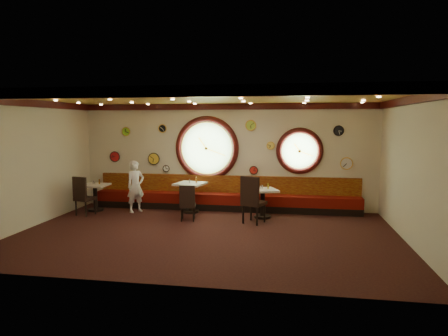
% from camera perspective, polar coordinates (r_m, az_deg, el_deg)
% --- Properties ---
extents(floor, '(9.00, 6.00, 0.00)m').
position_cam_1_polar(floor, '(9.57, -2.58, -9.47)').
color(floor, black).
rests_on(floor, ground).
extents(ceiling, '(9.00, 6.00, 0.02)m').
position_cam_1_polar(ceiling, '(9.22, -2.68, 10.03)').
color(ceiling, gold).
rests_on(ceiling, wall_back).
extents(wall_back, '(9.00, 0.02, 3.20)m').
position_cam_1_polar(wall_back, '(12.19, 0.32, 1.64)').
color(wall_back, beige).
rests_on(wall_back, floor).
extents(wall_front, '(9.00, 0.02, 3.20)m').
position_cam_1_polar(wall_front, '(6.38, -8.27, -2.86)').
color(wall_front, beige).
rests_on(wall_front, floor).
extents(wall_left, '(0.02, 6.00, 3.20)m').
position_cam_1_polar(wall_left, '(11.10, -25.98, 0.51)').
color(wall_left, beige).
rests_on(wall_left, floor).
extents(wall_right, '(0.02, 6.00, 3.20)m').
position_cam_1_polar(wall_right, '(9.41, 25.24, -0.41)').
color(wall_right, beige).
rests_on(wall_right, floor).
extents(molding_back, '(9.00, 0.10, 0.18)m').
position_cam_1_polar(molding_back, '(12.11, 0.28, 8.76)').
color(molding_back, '#390C0A').
rests_on(molding_back, wall_back).
extents(molding_front, '(9.00, 0.10, 0.18)m').
position_cam_1_polar(molding_front, '(6.36, -8.36, 10.76)').
color(molding_front, '#390C0A').
rests_on(molding_front, wall_back).
extents(molding_left, '(0.10, 6.00, 0.18)m').
position_cam_1_polar(molding_left, '(11.04, -26.16, 8.33)').
color(molding_left, '#390C0A').
rests_on(molding_left, wall_back).
extents(molding_right, '(0.10, 6.00, 0.18)m').
position_cam_1_polar(molding_right, '(9.36, 25.40, 8.82)').
color(molding_right, '#390C0A').
rests_on(molding_right, wall_back).
extents(banquette_base, '(8.00, 0.55, 0.20)m').
position_cam_1_polar(banquette_base, '(12.14, 0.10, -5.54)').
color(banquette_base, black).
rests_on(banquette_base, floor).
extents(banquette_seat, '(8.00, 0.55, 0.30)m').
position_cam_1_polar(banquette_seat, '(12.09, 0.10, -4.38)').
color(banquette_seat, '#5A0B07').
rests_on(banquette_seat, banquette_base).
extents(banquette_back, '(8.00, 0.10, 0.55)m').
position_cam_1_polar(banquette_back, '(12.24, 0.27, -2.35)').
color(banquette_back, '#630F07').
rests_on(banquette_back, wall_back).
extents(porthole_left_glass, '(1.66, 0.02, 1.66)m').
position_cam_1_polar(porthole_left_glass, '(12.28, -2.45, 2.84)').
color(porthole_left_glass, '#93C677').
rests_on(porthole_left_glass, wall_back).
extents(porthole_left_frame, '(1.98, 0.18, 1.98)m').
position_cam_1_polar(porthole_left_frame, '(12.26, -2.47, 2.84)').
color(porthole_left_frame, '#390C0A').
rests_on(porthole_left_frame, wall_back).
extents(porthole_left_ring, '(1.61, 0.03, 1.61)m').
position_cam_1_polar(porthole_left_ring, '(12.23, -2.50, 2.83)').
color(porthole_left_ring, gold).
rests_on(porthole_left_ring, wall_back).
extents(porthole_right_glass, '(1.10, 0.02, 1.10)m').
position_cam_1_polar(porthole_right_glass, '(12.02, 10.73, 2.42)').
color(porthole_right_glass, '#93C677').
rests_on(porthole_right_glass, wall_back).
extents(porthole_right_frame, '(1.38, 0.18, 1.38)m').
position_cam_1_polar(porthole_right_frame, '(12.01, 10.73, 2.41)').
color(porthole_right_frame, '#390C0A').
rests_on(porthole_right_frame, wall_back).
extents(porthole_right_ring, '(1.09, 0.03, 1.09)m').
position_cam_1_polar(porthole_right_ring, '(11.98, 10.74, 2.40)').
color(porthole_right_ring, gold).
rests_on(porthole_right_ring, wall_back).
extents(wall_clock_0, '(0.36, 0.03, 0.36)m').
position_cam_1_polar(wall_clock_0, '(12.73, -9.99, 1.30)').
color(wall_clock_0, yellow).
rests_on(wall_clock_0, wall_back).
extents(wall_clock_1, '(0.24, 0.03, 0.24)m').
position_cam_1_polar(wall_clock_1, '(12.59, -8.78, 5.59)').
color(wall_clock_1, black).
rests_on(wall_clock_1, wall_back).
extents(wall_clock_2, '(0.24, 0.03, 0.24)m').
position_cam_1_polar(wall_clock_2, '(12.09, 4.27, -0.32)').
color(wall_clock_2, red).
rests_on(wall_clock_2, wall_back).
extents(wall_clock_3, '(0.30, 0.03, 0.30)m').
position_cam_1_polar(wall_clock_3, '(12.01, 3.84, 6.09)').
color(wall_clock_3, '#AACD40').
rests_on(wall_clock_3, wall_back).
extents(wall_clock_4, '(0.32, 0.03, 0.32)m').
position_cam_1_polar(wall_clock_4, '(13.22, -15.32, 1.57)').
color(wall_clock_4, red).
rests_on(wall_clock_4, wall_back).
extents(wall_clock_5, '(0.34, 0.03, 0.34)m').
position_cam_1_polar(wall_clock_5, '(12.12, 17.09, 0.62)').
color(wall_clock_5, white).
rests_on(wall_clock_5, wall_back).
extents(wall_clock_6, '(0.20, 0.03, 0.20)m').
position_cam_1_polar(wall_clock_6, '(12.63, -8.25, -0.08)').
color(wall_clock_6, white).
rests_on(wall_clock_6, wall_back).
extents(wall_clock_7, '(0.28, 0.03, 0.28)m').
position_cam_1_polar(wall_clock_7, '(12.04, 16.06, 5.14)').
color(wall_clock_7, black).
rests_on(wall_clock_7, wall_back).
extents(wall_clock_8, '(0.26, 0.03, 0.26)m').
position_cam_1_polar(wall_clock_8, '(13.01, -13.82, 5.07)').
color(wall_clock_8, '#86D32A').
rests_on(wall_clock_8, wall_back).
extents(wall_clock_9, '(0.22, 0.03, 0.22)m').
position_cam_1_polar(wall_clock_9, '(11.99, 6.68, 3.19)').
color(wall_clock_9, '#F3D251').
rests_on(wall_clock_9, wall_back).
extents(table_a, '(0.74, 0.74, 0.80)m').
position_cam_1_polar(table_a, '(12.55, -17.92, -3.57)').
color(table_a, black).
rests_on(table_a, floor).
extents(table_b, '(0.95, 0.95, 0.88)m').
position_cam_1_polar(table_b, '(11.78, -4.84, -3.68)').
color(table_b, black).
rests_on(table_b, floor).
extents(table_c, '(0.96, 0.96, 0.81)m').
position_cam_1_polar(table_c, '(11.12, 5.55, -4.53)').
color(table_c, black).
rests_on(table_c, floor).
extents(chair_a, '(0.58, 0.58, 0.69)m').
position_cam_1_polar(chair_a, '(11.99, -19.56, -3.44)').
color(chair_a, black).
rests_on(chair_a, floor).
extents(chair_b, '(0.48, 0.48, 0.61)m').
position_cam_1_polar(chair_b, '(10.73, -5.23, -4.65)').
color(chair_b, black).
rests_on(chair_b, floor).
extents(chair_c, '(0.70, 0.70, 0.78)m').
position_cam_1_polar(chair_c, '(10.41, 4.02, -4.10)').
color(chair_c, black).
rests_on(chair_c, floor).
extents(condiment_a_salt, '(0.04, 0.04, 0.11)m').
position_cam_1_polar(condiment_a_salt, '(12.52, -18.19, -1.98)').
color(condiment_a_salt, silver).
rests_on(condiment_a_salt, table_a).
extents(condiment_b_salt, '(0.03, 0.03, 0.09)m').
position_cam_1_polar(condiment_b_salt, '(11.83, -4.95, -1.82)').
color(condiment_b_salt, '#BCBCC1').
rests_on(condiment_b_salt, table_b).
extents(condiment_c_salt, '(0.03, 0.03, 0.09)m').
position_cam_1_polar(condiment_c_salt, '(11.05, 5.23, -2.78)').
color(condiment_c_salt, silver).
rests_on(condiment_c_salt, table_c).
extents(condiment_a_pepper, '(0.03, 0.03, 0.09)m').
position_cam_1_polar(condiment_a_pepper, '(12.51, -17.99, -2.02)').
color(condiment_a_pepper, silver).
rests_on(condiment_a_pepper, table_a).
extents(condiment_b_pepper, '(0.03, 0.03, 0.09)m').
position_cam_1_polar(condiment_b_pepper, '(11.63, -4.96, -1.97)').
color(condiment_b_pepper, silver).
rests_on(condiment_b_pepper, table_b).
extents(condiment_c_pepper, '(0.04, 0.04, 0.11)m').
position_cam_1_polar(condiment_c_pepper, '(11.06, 5.49, -2.72)').
color(condiment_c_pepper, silver).
rests_on(condiment_c_pepper, table_c).
extents(condiment_a_bottle, '(0.05, 0.05, 0.15)m').
position_cam_1_polar(condiment_a_bottle, '(12.56, -17.39, -1.85)').
color(condiment_a_bottle, gold).
rests_on(condiment_a_bottle, table_a).
extents(condiment_b_bottle, '(0.05, 0.05, 0.17)m').
position_cam_1_polar(condiment_b_bottle, '(11.73, -3.97, -1.70)').
color(condiment_b_bottle, orange).
rests_on(condiment_b_bottle, table_b).
extents(condiment_c_bottle, '(0.05, 0.05, 0.16)m').
position_cam_1_polar(condiment_c_bottle, '(11.09, 6.32, -2.58)').
color(condiment_c_bottle, gold).
rests_on(condiment_c_bottle, table_c).
extents(waiter, '(0.63, 0.66, 1.52)m').
position_cam_1_polar(waiter, '(12.05, -12.51, -2.59)').
color(waiter, white).
rests_on(waiter, floor).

